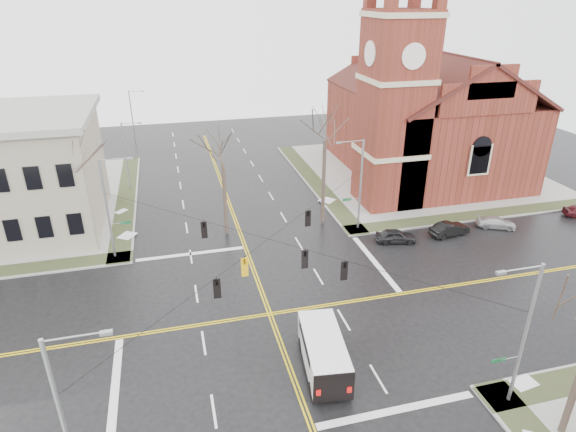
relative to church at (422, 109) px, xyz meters
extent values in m
plane|color=black|center=(-24.76, -24.78, -8.43)|extent=(120.00, 120.00, 0.00)
cube|color=gray|center=(0.24, 0.22, -8.36)|extent=(30.00, 30.00, 0.15)
cube|color=#2F381E|center=(-13.56, 0.22, -8.28)|extent=(2.00, 30.00, 0.02)
cube|color=#2F381E|center=(0.24, -13.58, -8.28)|extent=(30.00, 2.00, 0.02)
cube|color=#2F381E|center=(-35.96, 0.22, -8.28)|extent=(2.00, 30.00, 0.02)
cube|color=gold|center=(-24.88, -24.78, -8.43)|extent=(0.12, 100.00, 0.01)
cube|color=gold|center=(-24.64, -24.78, -8.43)|extent=(0.12, 100.00, 0.01)
cube|color=gold|center=(-24.76, -24.90, -8.43)|extent=(100.00, 0.12, 0.01)
cube|color=gold|center=(-24.76, -24.66, -8.43)|extent=(100.00, 0.12, 0.01)
cube|color=silver|center=(-19.76, -35.28, -8.43)|extent=(9.50, 0.50, 0.01)
cube|color=silver|center=(-29.76, -14.28, -8.43)|extent=(9.50, 0.50, 0.01)
cube|color=silver|center=(-35.26, -29.78, -8.43)|extent=(0.50, 9.50, 0.01)
cube|color=silver|center=(-14.26, -19.78, -8.43)|extent=(0.50, 9.50, 0.01)
cube|color=maroon|center=(-7.76, -7.78, 1.57)|extent=(6.00, 6.00, 20.00)
cube|color=beige|center=(-7.76, -7.78, 11.07)|extent=(6.30, 6.30, 0.50)
cylinder|color=silver|center=(-7.76, -10.83, 7.57)|extent=(2.40, 0.15, 2.40)
cylinder|color=silver|center=(-10.81, -7.78, 7.57)|extent=(0.15, 2.40, 2.40)
cube|color=maroon|center=(1.24, 1.22, -3.43)|extent=(18.00, 24.00, 10.00)
cube|color=maroon|center=(-7.96, -4.78, -6.23)|extent=(2.00, 5.00, 4.40)
cylinder|color=gray|center=(-13.26, -13.28, -3.78)|extent=(0.20, 0.20, 9.00)
cylinder|color=gray|center=(-13.86, -13.28, -5.13)|extent=(1.20, 0.06, 0.06)
cube|color=#0D4D26|center=(-14.56, -13.28, -5.13)|extent=(0.90, 0.04, 0.25)
cylinder|color=gray|center=(-14.46, -13.28, 0.62)|extent=(2.40, 0.08, 0.08)
cube|color=gray|center=(-15.66, -13.28, 0.57)|extent=(0.50, 0.22, 0.15)
cylinder|color=gray|center=(-36.26, -13.28, -3.78)|extent=(0.20, 0.20, 9.00)
cylinder|color=gray|center=(-35.66, -13.28, -5.13)|extent=(1.20, 0.06, 0.06)
cube|color=#0D4D26|center=(-34.96, -13.28, -5.13)|extent=(0.90, 0.04, 0.25)
cylinder|color=gray|center=(-35.06, -13.28, 0.62)|extent=(2.40, 0.08, 0.08)
cube|color=gray|center=(-33.86, -13.28, 0.57)|extent=(0.50, 0.22, 0.15)
cylinder|color=gray|center=(-13.26, -36.28, -3.78)|extent=(0.20, 0.20, 9.00)
cylinder|color=gray|center=(-13.86, -36.28, -5.13)|extent=(1.20, 0.06, 0.06)
cube|color=#0D4D26|center=(-14.56, -36.28, -5.13)|extent=(0.90, 0.04, 0.25)
cylinder|color=gray|center=(-14.46, -36.28, 0.62)|extent=(2.40, 0.08, 0.08)
cube|color=gray|center=(-15.66, -36.28, 0.57)|extent=(0.50, 0.22, 0.15)
cylinder|color=gray|center=(-36.26, -36.28, -3.78)|extent=(0.20, 0.20, 9.00)
cylinder|color=gray|center=(-35.06, -36.28, 0.62)|extent=(2.40, 0.08, 0.08)
cube|color=gray|center=(-33.86, -36.28, 0.57)|extent=(0.50, 0.22, 0.15)
cylinder|color=black|center=(-24.76, -24.78, -2.23)|extent=(23.02, 23.02, 0.03)
cylinder|color=black|center=(-24.76, -24.78, -2.23)|extent=(23.02, 23.02, 0.03)
imported|color=black|center=(-28.76, -28.78, -2.98)|extent=(0.21, 0.26, 1.30)
imported|color=black|center=(-20.76, -20.78, -2.98)|extent=(0.21, 0.26, 1.30)
imported|color=#E0A50D|center=(-26.76, -26.78, -2.98)|extent=(0.21, 0.26, 1.30)
imported|color=black|center=(-28.76, -20.78, -2.98)|extent=(0.21, 0.26, 1.30)
imported|color=black|center=(-20.76, -28.78, -2.98)|extent=(0.21, 0.26, 1.30)
imported|color=black|center=(-22.76, -26.78, -2.98)|extent=(0.21, 0.26, 1.30)
cylinder|color=gray|center=(-35.56, 3.22, -4.33)|extent=(0.16, 0.16, 8.00)
cylinder|color=gray|center=(-34.56, 3.22, -0.43)|extent=(2.00, 0.07, 0.07)
cube|color=gray|center=(-33.56, 3.22, -0.48)|extent=(0.45, 0.20, 0.13)
cylinder|color=gray|center=(-35.56, 23.22, -4.33)|extent=(0.16, 0.16, 8.00)
cylinder|color=gray|center=(-34.56, 23.22, -0.43)|extent=(2.00, 0.07, 0.07)
cube|color=gray|center=(-33.56, 23.22, -0.48)|extent=(0.45, 0.20, 0.13)
cube|color=white|center=(-22.76, -31.11, -7.08)|extent=(3.03, 6.22, 1.92)
cube|color=white|center=(-22.46, -28.65, -7.36)|extent=(2.42, 1.29, 1.35)
cube|color=black|center=(-22.41, -28.26, -6.74)|extent=(2.09, 0.39, 0.90)
cube|color=black|center=(-22.74, -30.89, -6.46)|extent=(2.82, 4.32, 0.62)
cube|color=#B70C0A|center=(-24.01, -34.02, -7.31)|extent=(0.28, 0.11, 0.38)
cube|color=#B70C0A|center=(-22.27, -34.24, -7.31)|extent=(0.28, 0.11, 0.38)
cube|color=black|center=(-22.76, -31.11, -8.06)|extent=(3.10, 6.28, 0.11)
cylinder|color=black|center=(-23.55, -29.02, -8.03)|extent=(0.39, 0.84, 0.81)
cylinder|color=black|center=(-21.49, -29.28, -8.03)|extent=(0.39, 0.84, 0.81)
cylinder|color=black|center=(-24.04, -32.94, -8.03)|extent=(0.39, 0.84, 0.81)
cylinder|color=black|center=(-21.98, -33.20, -8.03)|extent=(0.39, 0.84, 0.81)
imported|color=black|center=(-10.88, -16.78, -7.79)|extent=(4.00, 2.32, 1.28)
imported|color=black|center=(-5.23, -16.76, -7.77)|extent=(4.17, 2.03, 1.32)
imported|color=#AEAEB0|center=(0.21, -16.43, -7.89)|extent=(4.07, 2.96, 1.09)
cylinder|color=#3A2D25|center=(-38.28, -11.11, -4.51)|extent=(0.36, 0.36, 7.56)
cylinder|color=#3A2D25|center=(-26.04, -11.22, -4.72)|extent=(0.36, 0.36, 7.12)
cylinder|color=#3A2D25|center=(-16.26, -11.12, -4.02)|extent=(0.36, 0.36, 8.53)
cylinder|color=#3A2D25|center=(-11.98, -38.90, -5.09)|extent=(0.36, 0.36, 6.38)
camera|label=1|loc=(-30.67, -53.06, 12.92)|focal=30.00mm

